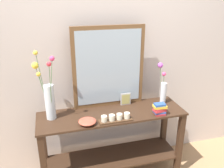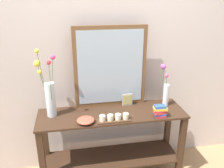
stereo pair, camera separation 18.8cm
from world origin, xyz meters
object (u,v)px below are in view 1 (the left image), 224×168
Objects in this scene: console_table at (112,137)px; candle_tray at (116,118)px; book_stack at (160,109)px; decorative_bowl at (87,121)px; picture_frame_small at (126,99)px; vase_right at (163,88)px; mirror_leaning at (109,67)px; tall_vase_left at (48,96)px.

console_table is 0.36m from candle_tray.
book_stack is at bearing 0.45° from candle_tray.
picture_frame_small is at bearing 31.53° from decorative_bowl.
decorative_bowl is (-0.86, -0.22, -0.15)m from vase_right.
vase_right is 0.41m from picture_frame_small.
book_stack is (0.44, -0.15, 0.35)m from console_table.
book_stack is at bearing -19.12° from console_table.
console_table is at bearing -143.38° from picture_frame_small.
decorative_bowl is at bearing 179.16° from book_stack.
candle_tray is at bearing -158.40° from vase_right.
picture_frame_small is at bearing 130.67° from book_stack.
vase_right is at bearing -9.19° from picture_frame_small.
mirror_leaning reaches higher than console_table.
picture_frame_small is at bearing -14.78° from mirror_leaning.
mirror_leaning reaches higher than candle_tray.
mirror_leaning is at bearing 84.40° from console_table.
candle_tray is 0.45m from book_stack.
mirror_leaning is at bearing 48.48° from decorative_bowl.
tall_vase_left is at bearing -174.27° from picture_frame_small.
tall_vase_left is 4.04× the size of decorative_bowl.
picture_frame_small is at bearing 5.73° from tall_vase_left.
console_table is 10.92× the size of book_stack.
tall_vase_left is 0.80m from picture_frame_small.
tall_vase_left is (-0.59, 0.06, 0.52)m from console_table.
vase_right is at bearing 21.60° from candle_tray.
tall_vase_left reaches higher than decorative_bowl.
book_stack is (-0.14, -0.23, -0.12)m from vase_right.
mirror_leaning reaches higher than tall_vase_left.
mirror_leaning is 6.22× the size of book_stack.
mirror_leaning is 0.52m from candle_tray.
picture_frame_small is at bearing 56.42° from candle_tray.
tall_vase_left is 1.18m from vase_right.
tall_vase_left is at bearing 147.36° from decorative_bowl.
console_table is at bearing 87.02° from candle_tray.
vase_right is 1.40× the size of candle_tray.
decorative_bowl reaches higher than console_table.
mirror_leaning is 0.62m from vase_right.
candle_tray is (-0.03, -0.34, -0.39)m from mirror_leaning.
picture_frame_small is at bearing 170.81° from vase_right.
picture_frame_small is 0.54m from decorative_bowl.
decorative_bowl is (-0.46, -0.28, -0.04)m from picture_frame_small.
decorative_bowl is (0.32, -0.21, -0.20)m from tall_vase_left.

